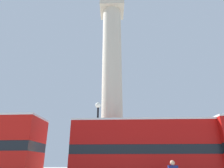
# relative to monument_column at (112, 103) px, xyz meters

# --- Properties ---
(monument_column) EXTENTS (5.19, 5.19, 19.80)m
(monument_column) POSITION_rel_monument_column_xyz_m (0.00, 0.00, 0.00)
(monument_column) COLOR #BCB29E
(monument_column) RESTS_ON ground_plane
(bus_a) EXTENTS (10.48, 3.09, 4.24)m
(bus_a) POSITION_rel_monument_column_xyz_m (2.71, -4.69, -4.56)
(bus_a) COLOR #A80F0C
(bus_a) RESTS_ON ground_plane
(equestrian_statue) EXTENTS (4.14, 3.89, 6.30)m
(equestrian_statue) POSITION_rel_monument_column_xyz_m (-11.32, 4.80, -5.03)
(equestrian_statue) COLOR #BCB29E
(equestrian_statue) RESTS_ON ground_plane
(street_lamp) EXTENTS (0.44, 0.44, 6.02)m
(street_lamp) POSITION_rel_monument_column_xyz_m (-1.06, -3.18, -3.44)
(street_lamp) COLOR black
(street_lamp) RESTS_ON ground_plane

